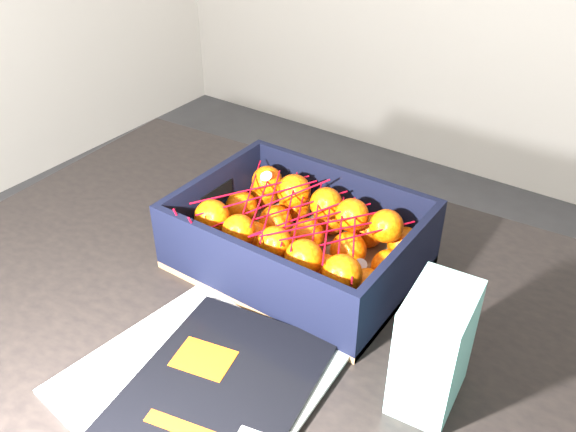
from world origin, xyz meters
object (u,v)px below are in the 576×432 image
Objects in this scene: table at (283,350)px; retail_carton at (434,348)px; produce_crate at (299,246)px; magazine_stack at (204,386)px.

table is 7.78× the size of retail_carton.
produce_crate is at bearing 150.50° from retail_carton.
produce_crate is (-0.03, 0.09, 0.14)m from table.
table is 0.17m from produce_crate.
produce_crate is (-0.05, 0.28, 0.03)m from magazine_stack.
retail_carton is at bearing 33.90° from magazine_stack.
magazine_stack reaches higher than table.
magazine_stack is at bearing -151.19° from retail_carton.
table is at bearing 166.87° from retail_carton.
magazine_stack is 0.29m from retail_carton.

